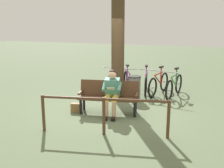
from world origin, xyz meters
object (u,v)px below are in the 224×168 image
at_px(tree_trunk, 118,34).
at_px(bicycle_silver, 146,82).
at_px(bench, 109,95).
at_px(person_reading, 112,91).
at_px(bicycle_blue, 159,84).
at_px(bicycle_black, 128,82).
at_px(litter_bin, 134,88).
at_px(bicycle_green, 113,80).
at_px(handbag, 76,108).
at_px(bicycle_orange, 174,86).

bearing_deg(tree_trunk, bicycle_silver, -130.08).
xyz_separation_m(bench, person_reading, (-0.14, 0.14, 0.16)).
height_order(tree_trunk, bicycle_blue, tree_trunk).
bearing_deg(bicycle_silver, bicycle_black, -91.31).
relative_size(litter_bin, bicycle_green, 0.45).
bearing_deg(tree_trunk, handbag, 69.94).
xyz_separation_m(bicycle_orange, bicycle_black, (1.59, -0.09, 0.00)).
relative_size(litter_bin, bicycle_silver, 0.45).
bearing_deg(person_reading, litter_bin, -107.30).
relative_size(person_reading, litter_bin, 1.60).
relative_size(person_reading, tree_trunk, 0.30).
bearing_deg(handbag, litter_bin, -125.44).
relative_size(bench, bicycle_green, 0.99).
bearing_deg(bench, bicycle_green, -83.49).
xyz_separation_m(person_reading, litter_bin, (-0.20, -1.60, -0.29)).
xyz_separation_m(litter_bin, bicycle_blue, (-0.62, -0.87, -0.02)).
distance_m(bench, tree_trunk, 2.15).
relative_size(bicycle_orange, bicycle_blue, 1.01).
bearing_deg(bicycle_orange, bicycle_green, -83.60).
xyz_separation_m(bench, bicycle_black, (0.10, -2.27, -0.15)).
bearing_deg(tree_trunk, bicycle_blue, -145.05).
bearing_deg(bicycle_black, bicycle_green, -121.88).
height_order(handbag, bicycle_blue, bicycle_blue).
distance_m(litter_bin, bicycle_silver, 0.94).
height_order(bicycle_orange, bicycle_blue, same).
bearing_deg(bicycle_blue, bench, -9.58).
distance_m(tree_trunk, bicycle_orange, 2.50).
distance_m(bicycle_orange, bicycle_black, 1.59).
xyz_separation_m(tree_trunk, litter_bin, (-0.57, 0.04, -1.65)).
bearing_deg(bicycle_blue, bicycle_silver, -83.67).
relative_size(tree_trunk, bicycle_silver, 2.44).
bearing_deg(bicycle_orange, bicycle_silver, -90.29).
xyz_separation_m(bench, bicycle_green, (0.70, -2.35, -0.15)).
bearing_deg(handbag, bicycle_blue, -125.42).
relative_size(bicycle_orange, bicycle_green, 0.99).
distance_m(person_reading, tree_trunk, 2.16).
distance_m(bench, bicycle_blue, 2.52).
bearing_deg(bicycle_black, bench, -22.22).
xyz_separation_m(bench, bicycle_orange, (-1.49, -2.19, -0.15)).
bearing_deg(handbag, bench, -164.78).
bearing_deg(bicycle_orange, bicycle_blue, -93.93).
bearing_deg(bicycle_silver, bicycle_blue, 72.85).
xyz_separation_m(litter_bin, bicycle_black, (0.44, -0.82, -0.02)).
height_order(handbag, bicycle_black, bicycle_black).
relative_size(bench, litter_bin, 2.21).
relative_size(bicycle_blue, bicycle_green, 0.99).
bearing_deg(bench, handbag, 5.19).
relative_size(tree_trunk, bicycle_orange, 2.44).
distance_m(bench, bicycle_black, 2.28).
height_order(bicycle_orange, bicycle_black, same).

